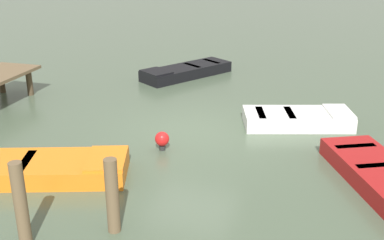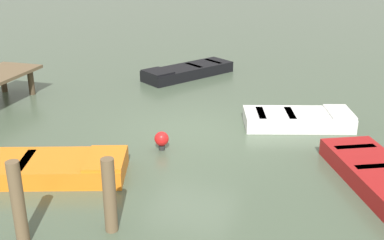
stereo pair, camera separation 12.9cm
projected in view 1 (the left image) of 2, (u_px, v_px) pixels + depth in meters
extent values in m
plane|color=#475642|center=(192.00, 132.00, 13.00)|extent=(80.00, 80.00, 0.00)
cylinder|color=#473927|center=(1.00, 80.00, 16.26)|extent=(0.20, 0.20, 0.85)
cylinder|color=#473927|center=(30.00, 83.00, 15.98)|extent=(0.20, 0.20, 0.85)
cube|color=silver|center=(297.00, 119.00, 13.38)|extent=(2.23, 3.24, 0.40)
cube|color=#334772|center=(298.00, 114.00, 13.33)|extent=(1.81, 2.72, 0.04)
cube|color=silver|center=(339.00, 111.00, 13.29)|extent=(1.31, 1.01, 0.06)
cube|color=navy|center=(290.00, 113.00, 13.31)|extent=(1.01, 0.53, 0.04)
cube|color=navy|center=(261.00, 113.00, 13.31)|extent=(1.01, 0.53, 0.04)
cube|color=orange|center=(40.00, 169.00, 10.46)|extent=(2.72, 4.06, 0.40)
cube|color=black|center=(39.00, 163.00, 10.41)|extent=(2.22, 3.42, 0.04)
cube|color=orange|center=(107.00, 158.00, 10.42)|extent=(1.49, 1.25, 0.06)
cube|color=black|center=(26.00, 161.00, 10.39)|extent=(1.10, 0.59, 0.04)
cube|color=maroon|center=(384.00, 179.00, 9.99)|extent=(3.90, 2.91, 0.40)
cube|color=black|center=(378.00, 166.00, 10.19)|extent=(0.65, 0.96, 0.04)
cube|color=black|center=(355.00, 146.00, 11.14)|extent=(0.65, 0.96, 0.04)
cube|color=black|center=(187.00, 71.00, 18.27)|extent=(3.78, 2.86, 0.40)
cube|color=gray|center=(187.00, 68.00, 18.22)|extent=(3.17, 2.36, 0.04)
cube|color=black|center=(156.00, 72.00, 17.32)|extent=(1.23, 1.32, 0.06)
cube|color=#776E5D|center=(192.00, 66.00, 18.37)|extent=(0.63, 0.89, 0.04)
cube|color=#776E5D|center=(211.00, 62.00, 18.98)|extent=(0.63, 0.89, 0.04)
cylinder|color=brown|center=(21.00, 204.00, 7.93)|extent=(0.22, 0.22, 1.56)
cylinder|color=brown|center=(112.00, 196.00, 8.32)|extent=(0.23, 0.23, 1.43)
cylinder|color=#262626|center=(162.00, 148.00, 11.87)|extent=(0.16, 0.16, 0.12)
sphere|color=red|center=(162.00, 139.00, 11.78)|extent=(0.36, 0.36, 0.36)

